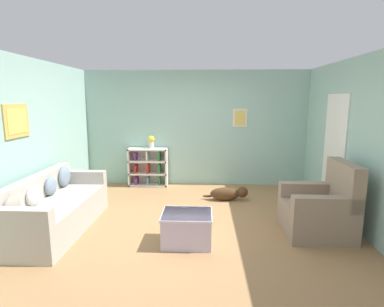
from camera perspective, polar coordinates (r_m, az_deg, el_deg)
The scene contains 10 objects.
ground_plane at distance 4.99m, azimuth -0.21°, elevation -12.78°, with size 14.00×14.00×0.00m, color #997047.
wall_back at distance 6.87m, azimuth 0.70°, elevation 4.79°, with size 5.60×0.13×2.60m.
wall_left at distance 5.40m, azimuth -28.39°, elevation 2.09°, with size 0.13×5.00×2.60m.
wall_right at distance 5.20m, azimuth 29.09°, elevation 1.67°, with size 0.16×5.00×2.60m.
couch at distance 5.04m, azimuth -24.64°, elevation -9.63°, with size 0.83×2.05×0.82m.
bookshelf at distance 6.93m, azimuth -8.30°, elevation -2.58°, with size 0.88×0.30×0.87m.
recliner_chair at distance 4.83m, azimuth 23.34°, elevation -9.72°, with size 0.91×0.88×1.08m.
coffee_table at distance 4.22m, azimuth -0.96°, elevation -13.86°, with size 0.68×0.56×0.43m.
dog at distance 5.96m, azimuth 6.98°, elevation -7.58°, with size 0.89×0.23×0.28m.
vase at distance 6.79m, azimuth -7.75°, elevation 2.30°, with size 0.15×0.15×0.29m.
Camera 1 is at (0.22, -4.59, 1.95)m, focal length 28.00 mm.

